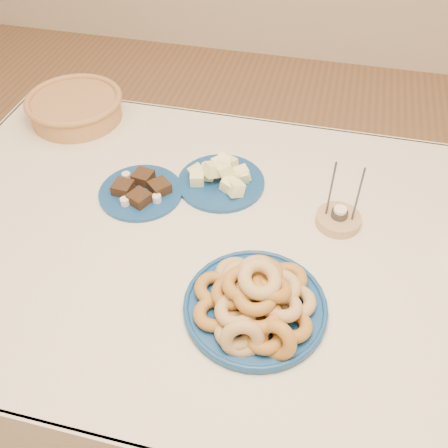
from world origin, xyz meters
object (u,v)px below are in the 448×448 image
at_px(donut_platter, 256,301).
at_px(brownie_plate, 141,191).
at_px(melon_plate, 222,178).
at_px(wicker_basket, 75,107).
at_px(candle_holder, 338,218).
at_px(dining_table, 228,264).

xyz_separation_m(donut_platter, brownie_plate, (-0.39, 0.31, -0.03)).
bearing_deg(melon_plate, wicker_basket, 158.74).
height_order(melon_plate, brownie_plate, melon_plate).
xyz_separation_m(donut_platter, candle_holder, (0.16, 0.33, -0.02)).
height_order(donut_platter, wicker_basket, donut_platter).
distance_m(donut_platter, melon_plate, 0.44).
height_order(dining_table, melon_plate, melon_plate).
distance_m(donut_platter, candle_holder, 0.36).
distance_m(wicker_basket, candle_holder, 0.93).
bearing_deg(donut_platter, candle_holder, 64.23).
bearing_deg(candle_holder, brownie_plate, -178.68).
height_order(dining_table, candle_holder, candle_holder).
relative_size(melon_plate, wicker_basket, 1.03).
distance_m(dining_table, wicker_basket, 0.76).
relative_size(melon_plate, brownie_plate, 1.10).
distance_m(dining_table, brownie_plate, 0.32).
xyz_separation_m(dining_table, brownie_plate, (-0.28, 0.11, 0.12)).
height_order(dining_table, brownie_plate, brownie_plate).
relative_size(dining_table, candle_holder, 8.72).
distance_m(dining_table, donut_platter, 0.28).
xyz_separation_m(dining_table, melon_plate, (-0.07, 0.20, 0.13)).
xyz_separation_m(brownie_plate, wicker_basket, (-0.34, 0.31, 0.03)).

